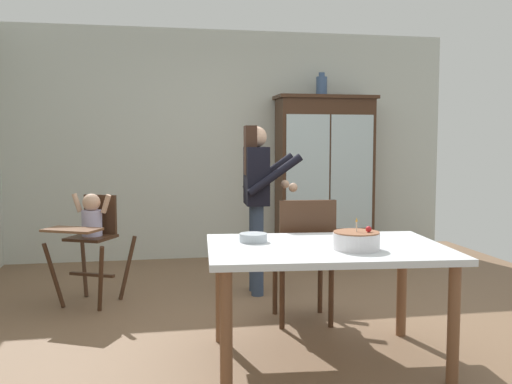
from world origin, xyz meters
TOP-DOWN VIEW (x-y plane):
  - ground_plane at (0.00, 0.00)m, footprint 6.24×6.24m
  - wall_back at (0.00, 2.63)m, footprint 5.32×0.06m
  - china_cabinet at (1.09, 2.37)m, footprint 1.18×0.48m
  - ceramic_vase at (1.05, 2.37)m, footprint 0.13×0.13m
  - high_chair_with_toddler at (-1.45, 0.82)m, footprint 0.77×0.83m
  - adult_person at (-0.00, 0.89)m, footprint 0.52×0.50m
  - dining_table at (0.12, -0.78)m, footprint 1.55×1.13m
  - birthday_cake at (0.26, -0.94)m, footprint 0.28×0.28m
  - serving_bowl at (-0.30, -0.58)m, footprint 0.18×0.18m
  - dining_chair_far_side at (0.18, -0.06)m, footprint 0.47×0.47m

SIDE VIEW (x-z plane):
  - ground_plane at x=0.00m, z-range 0.00..0.00m
  - dining_chair_far_side at x=0.18m, z-range 0.08..1.04m
  - dining_table at x=0.12m, z-range 0.28..1.02m
  - high_chair_with_toddler at x=-1.45m, z-range 0.18..1.13m
  - serving_bowl at x=-0.30m, z-range 0.74..0.79m
  - birthday_cake at x=0.26m, z-range 0.70..0.89m
  - adult_person at x=0.00m, z-range 0.20..1.73m
  - china_cabinet at x=1.09m, z-range 0.01..1.94m
  - wall_back at x=0.00m, z-range 0.00..2.70m
  - ceramic_vase at x=1.05m, z-range 1.91..2.18m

